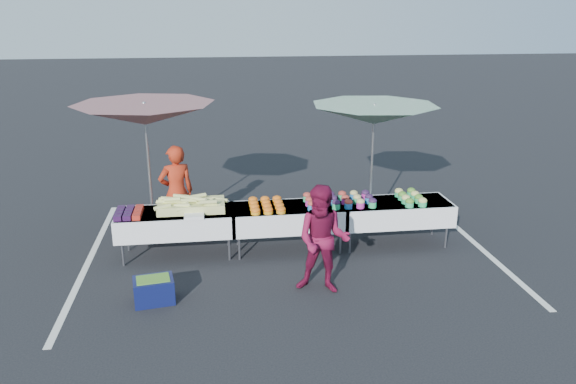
{
  "coord_description": "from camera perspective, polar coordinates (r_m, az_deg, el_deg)",
  "views": [
    {
      "loc": [
        -1.15,
        -8.51,
        3.8
      ],
      "look_at": [
        0.0,
        0.0,
        1.0
      ],
      "focal_mm": 35.0,
      "sensor_mm": 36.0,
      "label": 1
    }
  ],
  "objects": [
    {
      "name": "customer",
      "position": [
        7.78,
        3.59,
        -4.87
      ],
      "size": [
        0.91,
        0.8,
        1.55
      ],
      "primitive_type": "imported",
      "rotation": [
        0.0,
        0.0,
        -0.34
      ],
      "color": "maroon",
      "rests_on": "ground"
    },
    {
      "name": "table_center",
      "position": [
        9.17,
        0.0,
        -2.48
      ],
      "size": [
        1.86,
        0.81,
        0.75
      ],
      "color": "white",
      "rests_on": "ground"
    },
    {
      "name": "carrot_bowls",
      "position": [
        9.05,
        -2.19,
        -1.32
      ],
      "size": [
        0.55,
        0.69,
        0.11
      ],
      "color": "orange",
      "rests_on": "table_center"
    },
    {
      "name": "table_right",
      "position": [
        9.57,
        10.75,
        -1.92
      ],
      "size": [
        1.86,
        0.81,
        0.75
      ],
      "color": "white",
      "rests_on": "ground"
    },
    {
      "name": "table_left",
      "position": [
        9.12,
        -11.29,
        -2.96
      ],
      "size": [
        1.86,
        0.81,
        0.75
      ],
      "color": "white",
      "rests_on": "ground"
    },
    {
      "name": "berry_punnets",
      "position": [
        9.08,
        -15.86,
        -2.04
      ],
      "size": [
        0.4,
        0.54,
        0.08
      ],
      "color": "black",
      "rests_on": "table_left"
    },
    {
      "name": "ground",
      "position": [
        9.39,
        0.0,
        -5.81
      ],
      "size": [
        80.0,
        80.0,
        0.0
      ],
      "primitive_type": "plane",
      "color": "black"
    },
    {
      "name": "bean_baskets",
      "position": [
        9.57,
        12.33,
        -0.52
      ],
      "size": [
        0.36,
        0.68,
        0.15
      ],
      "color": "#2AA963",
      "rests_on": "table_right"
    },
    {
      "name": "potato_cups",
      "position": [
        9.24,
        5.23,
        -0.78
      ],
      "size": [
        1.14,
        0.58,
        0.16
      ],
      "color": "#256AAD",
      "rests_on": "table_right"
    },
    {
      "name": "vendor",
      "position": [
        9.78,
        -11.25,
        -0.02
      ],
      "size": [
        0.69,
        0.55,
        1.64
      ],
      "primitive_type": "imported",
      "rotation": [
        0.0,
        0.0,
        3.43
      ],
      "color": "#AA2913",
      "rests_on": "ground"
    },
    {
      "name": "corn_pile",
      "position": [
        9.06,
        -9.86,
        -1.3
      ],
      "size": [
        1.16,
        0.57,
        0.26
      ],
      "color": "#C5CD69",
      "rests_on": "table_left"
    },
    {
      "name": "stripe_right",
      "position": [
        10.29,
        18.01,
        -4.55
      ],
      "size": [
        0.1,
        5.0,
        0.0
      ],
      "primitive_type": "cube",
      "color": "silver",
      "rests_on": "ground"
    },
    {
      "name": "stripe_left",
      "position": [
        9.54,
        -19.54,
        -6.51
      ],
      "size": [
        0.1,
        5.0,
        0.0
      ],
      "primitive_type": "cube",
      "color": "silver",
      "rests_on": "ground"
    },
    {
      "name": "plastic_bags",
      "position": [
        8.76,
        -9.51,
        -2.41
      ],
      "size": [
        0.3,
        0.25,
        0.05
      ],
      "primitive_type": "cube",
      "color": "white",
      "rests_on": "table_left"
    },
    {
      "name": "umbrella_right",
      "position": [
        9.87,
        8.75,
        7.7
      ],
      "size": [
        2.75,
        2.75,
        2.27
      ],
      "rotation": [
        0.0,
        0.0,
        0.28
      ],
      "color": "black",
      "rests_on": "ground"
    },
    {
      "name": "umbrella_left",
      "position": [
        9.52,
        -14.35,
        7.57
      ],
      "size": [
        2.71,
        2.71,
        2.38
      ],
      "rotation": [
        0.0,
        0.0,
        0.18
      ],
      "color": "black",
      "rests_on": "ground"
    },
    {
      "name": "storage_bin",
      "position": [
        7.94,
        -13.48,
        -9.63
      ],
      "size": [
        0.59,
        0.46,
        0.35
      ],
      "rotation": [
        0.0,
        0.0,
        0.16
      ],
      "color": "#0D1341",
      "rests_on": "ground"
    }
  ]
}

